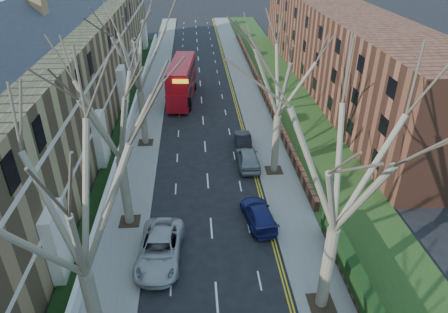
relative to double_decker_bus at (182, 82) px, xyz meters
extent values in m
cube|color=slate|center=(-3.74, -0.44, -2.13)|extent=(3.00, 102.00, 0.12)
cube|color=slate|center=(8.26, -0.44, -2.13)|extent=(3.00, 102.00, 0.12)
cube|color=olive|center=(-11.54, -8.44, 2.81)|extent=(9.00, 78.00, 10.00)
cube|color=#2A2C34|center=(-11.54, -8.44, 8.81)|extent=(4.67, 78.00, 4.67)
cube|color=white|center=(-7.09, -8.44, 1.31)|extent=(0.12, 78.00, 0.35)
cube|color=white|center=(-7.09, -8.44, 4.81)|extent=(0.12, 78.00, 0.35)
cube|color=brown|center=(19.76, 3.56, 2.81)|extent=(8.00, 54.00, 10.00)
cube|color=brown|center=(9.96, 3.56, -1.62)|extent=(0.35, 54.00, 0.90)
cube|color=white|center=(-5.39, -8.44, -1.57)|extent=(0.30, 78.00, 1.00)
cube|color=#243B15|center=(12.76, -0.44, -2.04)|extent=(6.00, 102.00, 0.06)
cylinder|color=#675C49|center=(-3.44, -23.44, 0.47)|extent=(0.64, 0.64, 5.07)
cube|color=#2D2116|center=(-3.44, -23.44, -2.06)|extent=(1.40, 1.40, 0.05)
cylinder|color=#675C49|center=(-3.44, -11.44, 0.55)|extent=(0.60, 0.60, 5.25)
cube|color=#2D2116|center=(-3.44, -11.44, -2.06)|extent=(1.40, 1.40, 0.05)
cylinder|color=#675C49|center=(7.96, -31.44, 0.55)|extent=(0.64, 0.64, 5.25)
cube|color=#2D2116|center=(7.96, -31.44, -2.06)|extent=(1.40, 1.40, 0.05)
cylinder|color=#675C49|center=(7.96, -17.44, 0.47)|extent=(0.60, 0.60, 5.07)
cube|color=#2D2116|center=(7.96, -17.44, -2.06)|extent=(1.40, 1.40, 0.05)
cube|color=#B20C16|center=(0.00, 0.00, -0.78)|extent=(3.49, 10.83, 2.13)
cube|color=#B20C16|center=(0.00, 0.00, 1.25)|extent=(3.43, 10.30, 1.93)
cube|color=black|center=(0.00, 0.00, -0.34)|extent=(3.42, 9.98, 0.87)
cube|color=black|center=(0.00, 0.00, 1.35)|extent=(3.40, 9.77, 0.87)
imported|color=#ADAEB2|center=(-1.06, -27.17, -1.40)|extent=(3.06, 5.87, 1.58)
imported|color=navy|center=(5.61, -24.02, -1.53)|extent=(2.40, 4.76, 1.33)
imported|color=gray|center=(5.85, -16.22, -1.41)|extent=(1.90, 4.60, 1.56)
imported|color=black|center=(5.86, -12.70, -1.51)|extent=(1.64, 4.18, 1.35)
camera|label=1|loc=(1.46, -46.05, 15.83)|focal=32.00mm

